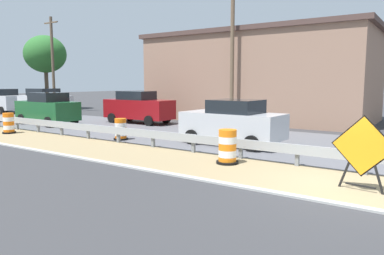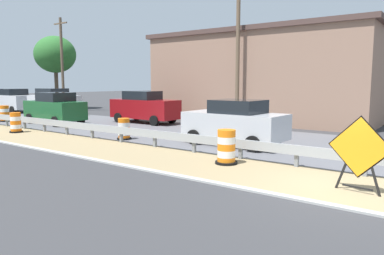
{
  "view_description": "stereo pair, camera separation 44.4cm",
  "coord_description": "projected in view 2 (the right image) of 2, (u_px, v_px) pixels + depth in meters",
  "views": [
    {
      "loc": [
        -9.49,
        -1.84,
        2.69
      ],
      "look_at": [
        1.22,
        5.43,
        1.06
      ],
      "focal_mm": 34.07,
      "sensor_mm": 36.0,
      "label": 1
    },
    {
      "loc": [
        -9.23,
        -2.2,
        2.69
      ],
      "look_at": [
        1.22,
        5.43,
        1.06
      ],
      "focal_mm": 34.07,
      "sensor_mm": 36.0,
      "label": 2
    }
  ],
  "objects": [
    {
      "name": "warning_sign_diamond",
      "position": [
        359.0,
        151.0,
        8.79
      ],
      "size": [
        0.23,
        1.53,
        1.9
      ],
      "rotation": [
        0.0,
        0.0,
        3.01
      ],
      "color": "black",
      "rests_on": "ground"
    },
    {
      "name": "tree_roadside",
      "position": [
        55.0,
        55.0,
        35.32
      ],
      "size": [
        3.92,
        3.92,
        7.1
      ],
      "color": "#4C3D2D",
      "rests_on": "ground"
    },
    {
      "name": "car_distant_c",
      "position": [
        15.0,
        100.0,
        32.5
      ],
      "size": [
        2.23,
        4.36,
        2.08
      ],
      "rotation": [
        0.0,
        0.0,
        -1.59
      ],
      "color": "silver",
      "rests_on": "ground"
    },
    {
      "name": "median_dirt_strip",
      "position": [
        344.0,
        187.0,
        9.37
      ],
      "size": [
        3.27,
        120.0,
        0.01
      ],
      "primitive_type": "cube",
      "color": "#8E7A56",
      "rests_on": "ground"
    },
    {
      "name": "traffic_barrel_far",
      "position": [
        5.0,
        114.0,
        24.85
      ],
      "size": [
        0.73,
        0.73,
        1.09
      ],
      "color": "orange",
      "rests_on": "ground"
    },
    {
      "name": "guardrail_median",
      "position": [
        240.0,
        145.0,
        12.66
      ],
      "size": [
        0.18,
        46.24,
        0.71
      ],
      "color": "#999EA3",
      "rests_on": "ground"
    },
    {
      "name": "car_mid_far_lane",
      "position": [
        54.0,
        102.0,
        29.59
      ],
      "size": [
        2.23,
        4.65,
        2.17
      ],
      "rotation": [
        0.0,
        0.0,
        -1.54
      ],
      "color": "silver",
      "rests_on": "ground"
    },
    {
      "name": "car_distant_b",
      "position": [
        55.0,
        108.0,
        23.37
      ],
      "size": [
        2.15,
        4.65,
        2.02
      ],
      "rotation": [
        0.0,
        0.0,
        1.53
      ],
      "color": "#195128",
      "rests_on": "ground"
    },
    {
      "name": "traffic_barrel_nearest",
      "position": [
        226.0,
        148.0,
        11.96
      ],
      "size": [
        0.74,
        0.74,
        1.13
      ],
      "color": "orange",
      "rests_on": "ground"
    },
    {
      "name": "utility_pole_mid",
      "position": [
        62.0,
        64.0,
        32.32
      ],
      "size": [
        0.24,
        1.8,
        8.29
      ],
      "color": "brown",
      "rests_on": "ground"
    },
    {
      "name": "far_lane_asphalt",
      "position": [
        381.0,
        153.0,
        13.81
      ],
      "size": [
        7.83,
        120.0,
        0.0
      ],
      "primitive_type": "cube",
      "color": "#56565B",
      "rests_on": "ground"
    },
    {
      "name": "traffic_barrel_close",
      "position": [
        124.0,
        130.0,
        17.06
      ],
      "size": [
        0.67,
        0.67,
        1.0
      ],
      "color": "orange",
      "rests_on": "ground"
    },
    {
      "name": "utility_pole_near",
      "position": [
        238.0,
        50.0,
        22.0
      ],
      "size": [
        0.24,
        1.8,
        8.85
      ],
      "color": "brown",
      "rests_on": "ground"
    },
    {
      "name": "roadside_shop_near",
      "position": [
        267.0,
        76.0,
        26.0
      ],
      "size": [
        8.41,
        15.65,
        6.12
      ],
      "color": "#93705B",
      "rests_on": "ground"
    },
    {
      "name": "traffic_barrel_mid",
      "position": [
        16.0,
        123.0,
        19.39
      ],
      "size": [
        0.67,
        0.67,
        1.08
      ],
      "color": "orange",
      "rests_on": "ground"
    },
    {
      "name": "ground_plane",
      "position": [
        340.0,
        191.0,
        9.02
      ],
      "size": [
        160.0,
        160.0,
        0.0
      ],
      "primitive_type": "plane",
      "color": "#333335"
    },
    {
      "name": "curb_near_edge",
      "position": [
        324.0,
        205.0,
        7.98
      ],
      "size": [
        0.2,
        120.0,
        0.11
      ],
      "primitive_type": "cube",
      "color": "#ADADA8",
      "rests_on": "ground"
    },
    {
      "name": "car_trailing_far_lane",
      "position": [
        235.0,
        122.0,
        15.52
      ],
      "size": [
        2.27,
        4.43,
        1.94
      ],
      "rotation": [
        0.0,
        0.0,
        1.53
      ],
      "color": "silver",
      "rests_on": "ground"
    },
    {
      "name": "car_distant_a",
      "position": [
        144.0,
        107.0,
        23.95
      ],
      "size": [
        1.99,
        4.82,
        2.09
      ],
      "rotation": [
        0.0,
        0.0,
        -1.56
      ],
      "color": "maroon",
      "rests_on": "ground"
    }
  ]
}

